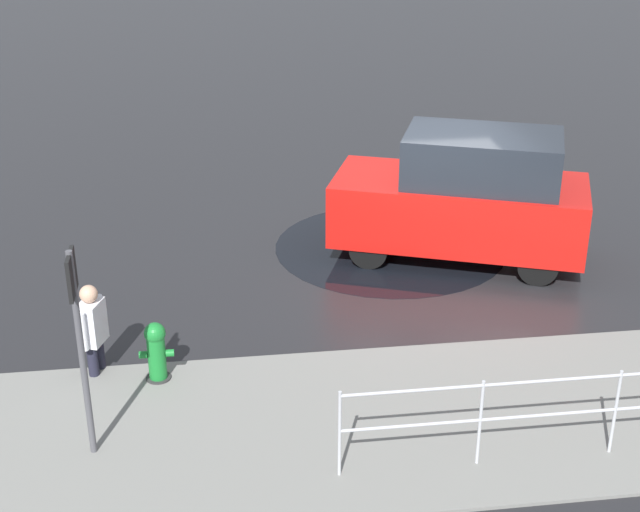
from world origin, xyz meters
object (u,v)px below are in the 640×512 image
at_px(fire_hydrant, 156,353).
at_px(pedestrian, 92,325).
at_px(sign_post, 78,326).
at_px(moving_hatchback, 465,197).

distance_m(fire_hydrant, pedestrian, 0.85).
bearing_deg(pedestrian, sign_post, 93.91).
bearing_deg(moving_hatchback, fire_hydrant, 33.55).
distance_m(moving_hatchback, fire_hydrant, 5.68).
relative_size(fire_hydrant, sign_post, 0.33).
xyz_separation_m(moving_hatchback, sign_post, (5.35, 4.51, 0.55)).
height_order(moving_hatchback, fire_hydrant, moving_hatchback).
xyz_separation_m(fire_hydrant, sign_post, (0.64, 1.39, 1.18)).
distance_m(moving_hatchback, sign_post, 7.01).
bearing_deg(moving_hatchback, sign_post, 40.14).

